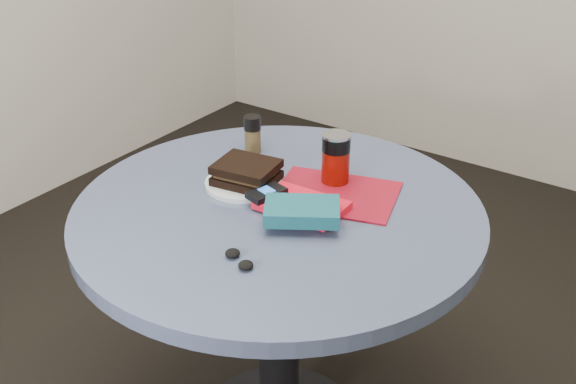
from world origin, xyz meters
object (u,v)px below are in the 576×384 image
Objects in this scene: plate at (243,183)px; soda_can at (336,159)px; sandwich at (246,172)px; red_book at (302,205)px; table at (278,263)px; pepper_grinder at (253,134)px; novel at (302,211)px; headphones at (239,259)px; magazine at (336,194)px; mp3_player at (267,193)px.

soda_can is at bearing 38.79° from plate.
red_book is at bearing -7.14° from sandwich.
pepper_grinder is (-0.24, 0.21, 0.22)m from table.
novel is 1.83× the size of headphones.
mp3_player is (-0.11, -0.14, 0.03)m from magazine.
magazine is at bearing -14.25° from pepper_grinder.
novel is 0.21m from headphones.
novel is (0.22, -0.08, 0.00)m from sandwich.
sandwich is (0.01, 0.00, 0.03)m from plate.
pepper_grinder reaches higher than magazine.
magazine is 3.17× the size of headphones.
plate is 1.44× the size of soda_can.
red_book reaches higher than table.
novel is (0.01, -0.17, 0.04)m from magazine.
sandwich is 0.24m from novel.
plate is 2.08× the size of headphones.
novel reaches higher than red_book.
novel is (0.34, -0.25, -0.02)m from pepper_grinder.
magazine is 2.85× the size of mp3_player.
soda_can reaches higher than headphones.
pepper_grinder reaches higher than table.
plate is 1.87× the size of mp3_player.
soda_can is 1.26× the size of pepper_grinder.
headphones is (0.10, -0.24, -0.02)m from mp3_player.
pepper_grinder is at bearing 174.82° from soda_can.
soda_can reaches higher than red_book.
novel is at bearing 83.36° from headphones.
plate reaches higher than table.
pepper_grinder reaches higher than novel.
novel is (0.23, -0.08, 0.03)m from plate.
mp3_player reaches higher than headphones.
table is at bearing -104.04° from soda_can.
table is 0.30m from soda_can.
soda_can reaches higher than pepper_grinder.
mp3_player reaches higher than plate.
novel is at bearing -20.20° from sandwich.
headphones reaches higher than plate.
soda_can is 0.44m from headphones.
red_book is at bearing 93.58° from headphones.
headphones is at bearing -73.25° from table.
sandwich is 0.97× the size of novel.
plate is at bearing 171.78° from red_book.
mp3_player is at bearing -146.85° from magazine.
table is at bearing 7.13° from mp3_player.
magazine is at bearing 22.83° from sandwich.
headphones is at bearing -54.92° from sandwich.
pepper_grinder is (-0.10, 0.17, 0.05)m from plate.
novel reaches higher than magazine.
table is 5.83× the size of novel.
novel reaches higher than mp3_player.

